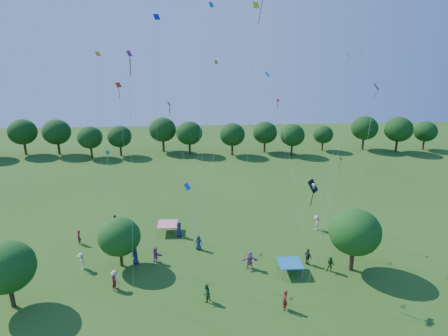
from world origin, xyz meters
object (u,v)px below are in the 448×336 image
(tent_red_stripe, at_px, (167,224))
(tent_blue, at_px, (290,263))
(red_high_kite, at_px, (245,48))
(near_tree_east, at_px, (355,232))
(pirate_kite, at_px, (312,188))
(near_tree_north, at_px, (119,237))
(near_tree_west, at_px, (6,267))

(tent_red_stripe, bearing_deg, tent_blue, -36.59)
(tent_blue, relative_size, red_high_kite, 0.09)
(tent_blue, xyz_separation_m, red_high_kite, (-4.22, 3.58, 19.52))
(near_tree_east, height_order, pirate_kite, pirate_kite)
(near_tree_east, height_order, tent_red_stripe, near_tree_east)
(near_tree_north, distance_m, tent_blue, 16.56)
(pirate_kite, xyz_separation_m, red_high_kite, (-5.23, 5.47, 11.07))
(near_tree_west, height_order, pirate_kite, pirate_kite)
(red_high_kite, bearing_deg, near_tree_north, -173.99)
(near_tree_north, xyz_separation_m, near_tree_east, (22.29, -2.20, 0.88))
(near_tree_west, distance_m, near_tree_east, 30.49)
(tent_red_stripe, xyz_separation_m, pirate_kite, (13.20, -10.94, 8.45))
(near_tree_west, bearing_deg, pirate_kite, 3.29)
(near_tree_west, relative_size, near_tree_north, 1.17)
(near_tree_north, height_order, pirate_kite, pirate_kite)
(near_tree_west, bearing_deg, tent_red_stripe, 45.75)
(red_high_kite, bearing_deg, tent_red_stripe, 145.53)
(near_tree_west, xyz_separation_m, near_tree_east, (30.29, 3.45, 0.27))
(pirate_kite, bearing_deg, red_high_kite, 133.74)
(near_tree_north, bearing_deg, near_tree_east, -5.65)
(near_tree_west, relative_size, pirate_kite, 0.68)
(tent_blue, bearing_deg, near_tree_east, 1.02)
(near_tree_west, xyz_separation_m, tent_red_stripe, (12.07, 12.39, -2.77))
(pirate_kite, bearing_deg, near_tree_north, 166.33)
(near_tree_north, xyz_separation_m, tent_red_stripe, (4.07, 6.74, -2.17))
(tent_blue, relative_size, pirate_kite, 0.25)
(near_tree_north, distance_m, red_high_kite, 21.16)
(red_high_kite, bearing_deg, near_tree_east, -18.70)
(near_tree_east, xyz_separation_m, tent_red_stripe, (-18.22, 8.94, -3.04))
(near_tree_west, distance_m, pirate_kite, 25.94)
(pirate_kite, bearing_deg, tent_red_stripe, 140.36)
(tent_blue, bearing_deg, near_tree_west, -172.16)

